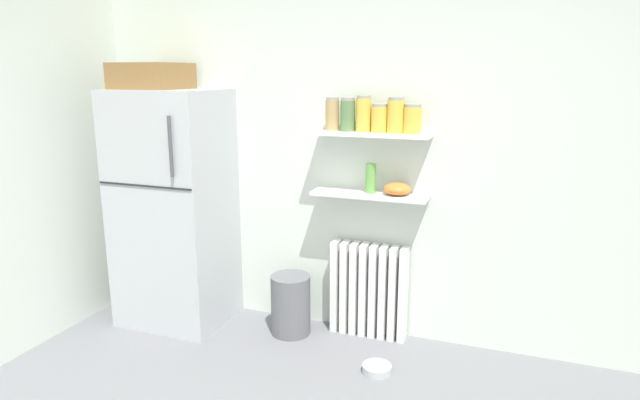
% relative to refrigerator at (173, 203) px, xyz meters
% --- Properties ---
extents(back_wall, '(7.04, 0.10, 2.60)m').
position_rel_refrigerator_xyz_m(back_wall, '(1.53, 0.36, 0.39)').
color(back_wall, silver).
rests_on(back_wall, ground_plane).
extents(refrigerator, '(0.76, 0.65, 1.91)m').
position_rel_refrigerator_xyz_m(refrigerator, '(0.00, 0.00, 0.00)').
color(refrigerator, '#B7BABF').
rests_on(refrigerator, ground_plane).
extents(radiator, '(0.54, 0.12, 0.68)m').
position_rel_refrigerator_xyz_m(radiator, '(1.44, 0.23, -0.57)').
color(radiator, white).
rests_on(radiator, ground_plane).
extents(wall_shelf_lower, '(0.79, 0.22, 0.02)m').
position_rel_refrigerator_xyz_m(wall_shelf_lower, '(1.44, 0.20, 0.14)').
color(wall_shelf_lower, white).
extents(wall_shelf_upper, '(0.79, 0.22, 0.02)m').
position_rel_refrigerator_xyz_m(wall_shelf_upper, '(1.44, 0.20, 0.55)').
color(wall_shelf_upper, white).
extents(storage_jar_0, '(0.09, 0.09, 0.22)m').
position_rel_refrigerator_xyz_m(storage_jar_0, '(1.17, 0.20, 0.67)').
color(storage_jar_0, tan).
rests_on(storage_jar_0, wall_shelf_upper).
extents(storage_jar_1, '(0.10, 0.10, 0.22)m').
position_rel_refrigerator_xyz_m(storage_jar_1, '(1.28, 0.20, 0.67)').
color(storage_jar_1, '#5B7F4C').
rests_on(storage_jar_1, wall_shelf_upper).
extents(storage_jar_2, '(0.10, 0.10, 0.24)m').
position_rel_refrigerator_xyz_m(storage_jar_2, '(1.39, 0.20, 0.68)').
color(storage_jar_2, yellow).
rests_on(storage_jar_2, wall_shelf_upper).
extents(storage_jar_3, '(0.11, 0.11, 0.18)m').
position_rel_refrigerator_xyz_m(storage_jar_3, '(1.50, 0.20, 0.65)').
color(storage_jar_3, yellow).
rests_on(storage_jar_3, wall_shelf_upper).
extents(storage_jar_4, '(0.11, 0.11, 0.23)m').
position_rel_refrigerator_xyz_m(storage_jar_4, '(1.61, 0.20, 0.67)').
color(storage_jar_4, yellow).
rests_on(storage_jar_4, wall_shelf_upper).
extents(storage_jar_5, '(0.12, 0.12, 0.19)m').
position_rel_refrigerator_xyz_m(storage_jar_5, '(1.71, 0.20, 0.65)').
color(storage_jar_5, yellow).
rests_on(storage_jar_5, wall_shelf_upper).
extents(vase, '(0.07, 0.07, 0.20)m').
position_rel_refrigerator_xyz_m(vase, '(1.45, 0.20, 0.25)').
color(vase, '#66A84C').
rests_on(vase, wall_shelf_lower).
extents(shelf_bowl, '(0.18, 0.18, 0.08)m').
position_rel_refrigerator_xyz_m(shelf_bowl, '(1.63, 0.20, 0.19)').
color(shelf_bowl, orange).
rests_on(shelf_bowl, wall_shelf_lower).
extents(trash_bin, '(0.28, 0.28, 0.44)m').
position_rel_refrigerator_xyz_m(trash_bin, '(0.91, 0.06, -0.69)').
color(trash_bin, slate).
rests_on(trash_bin, ground_plane).
extents(pet_food_bowl, '(0.18, 0.18, 0.05)m').
position_rel_refrigerator_xyz_m(pet_food_bowl, '(1.63, -0.25, -0.88)').
color(pet_food_bowl, '#B7B7BC').
rests_on(pet_food_bowl, ground_plane).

